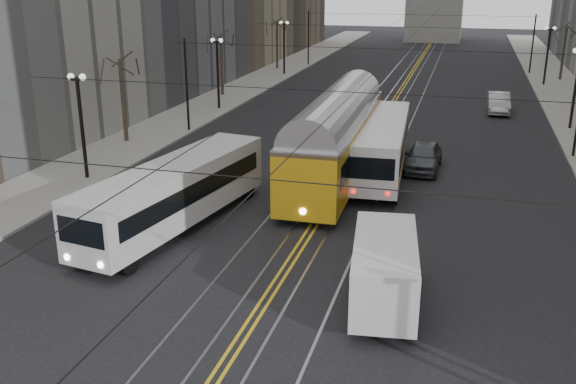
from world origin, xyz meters
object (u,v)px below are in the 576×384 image
Objects in this scene: rear_bus at (381,148)px; streetcar at (336,145)px; cargo_van at (384,274)px; sedan_silver at (499,103)px; sedan_grey at (424,156)px; transit_bus at (175,196)px.

streetcar is at bearing -153.11° from rear_bus.
rear_bus is 2.18× the size of cargo_van.
rear_bus is at bearing 29.07° from streetcar.
cargo_van is at bearing -98.88° from sedan_silver.
cargo_van is (2.20, -15.26, -0.34)m from rear_bus.
rear_bus reaches higher than sedan_silver.
rear_bus is (2.30, 1.33, -0.35)m from streetcar.
sedan_silver is at bearing 77.29° from sedan_grey.
streetcar is 2.68m from rear_bus.
cargo_van is 1.14× the size of sedan_grey.
sedan_silver is at bearing 67.09° from rear_bus.
transit_bus reaches higher than cargo_van.
rear_bus is at bearing 91.21° from cargo_van.
rear_bus is 2.49× the size of sedan_grey.
transit_bus is 33.57m from sedan_silver.
sedan_grey is at bearing 31.05° from streetcar.
sedan_grey is 18.66m from sedan_silver.
sedan_grey is (2.31, 1.55, -0.73)m from rear_bus.
sedan_grey reaches higher than sedan_silver.
streetcar is 5.54m from sedan_grey.
cargo_van reaches higher than sedan_grey.
sedan_silver is (4.82, 34.87, -0.40)m from cargo_van.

